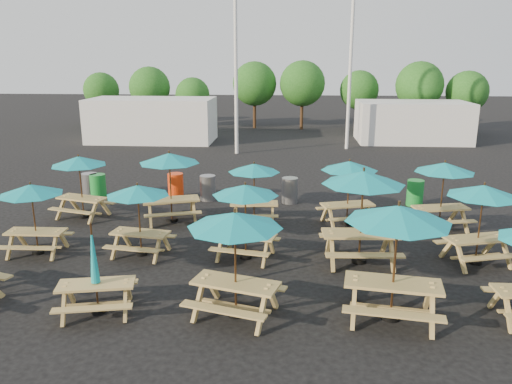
# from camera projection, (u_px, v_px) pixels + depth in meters

# --- Properties ---
(ground) EXTENTS (120.00, 120.00, 0.00)m
(ground) POSITION_uv_depth(u_px,v_px,m) (253.00, 239.00, 15.25)
(ground) COLOR black
(ground) RESTS_ON ground
(picnic_unit_1) EXTENTS (1.78, 1.78, 2.04)m
(picnic_unit_1) POSITION_uv_depth(u_px,v_px,m) (31.00, 194.00, 13.70)
(picnic_unit_1) COLOR #AB894C
(picnic_unit_1) RESTS_ON ground
(picnic_unit_2) EXTENTS (2.29, 2.29, 2.18)m
(picnic_unit_2) POSITION_uv_depth(u_px,v_px,m) (79.00, 165.00, 16.84)
(picnic_unit_2) COLOR #AB894C
(picnic_unit_2) RESTS_ON ground
(picnic_unit_3) EXTENTS (1.88, 1.72, 2.07)m
(picnic_unit_3) POSITION_uv_depth(u_px,v_px,m) (95.00, 276.00, 10.68)
(picnic_unit_3) COLOR #AB894C
(picnic_unit_3) RESTS_ON ground
(picnic_unit_4) EXTENTS (1.99, 1.99, 2.05)m
(picnic_unit_4) POSITION_uv_depth(u_px,v_px,m) (138.00, 195.00, 13.61)
(picnic_unit_4) COLOR #AB894C
(picnic_unit_4) RESTS_ON ground
(picnic_unit_5) EXTENTS (2.52, 2.52, 2.37)m
(picnic_unit_5) POSITION_uv_depth(u_px,v_px,m) (169.00, 163.00, 16.41)
(picnic_unit_5) COLOR #AB894C
(picnic_unit_5) RESTS_ON ground
(picnic_unit_6) EXTENTS (2.48, 2.48, 2.35)m
(picnic_unit_6) POSITION_uv_depth(u_px,v_px,m) (235.00, 227.00, 10.25)
(picnic_unit_6) COLOR #AB894C
(picnic_unit_6) RESTS_ON ground
(picnic_unit_7) EXTENTS (2.14, 2.14, 2.12)m
(picnic_unit_7) POSITION_uv_depth(u_px,v_px,m) (245.00, 195.00, 13.37)
(picnic_unit_7) COLOR #AB894C
(picnic_unit_7) RESTS_ON ground
(picnic_unit_8) EXTENTS (1.82, 1.82, 2.03)m
(picnic_unit_8) POSITION_uv_depth(u_px,v_px,m) (254.00, 172.00, 16.42)
(picnic_unit_8) COLOR #AB894C
(picnic_unit_8) RESTS_ON ground
(picnic_unit_9) EXTENTS (2.46, 2.46, 2.54)m
(picnic_unit_9) POSITION_uv_depth(u_px,v_px,m) (398.00, 221.00, 10.07)
(picnic_unit_9) COLOR #AB894C
(picnic_unit_9) RESTS_ON ground
(picnic_unit_10) EXTENTS (2.29, 2.29, 2.57)m
(picnic_unit_10) POSITION_uv_depth(u_px,v_px,m) (363.00, 184.00, 12.98)
(picnic_unit_10) COLOR #AB894C
(picnic_unit_10) RESTS_ON ground
(picnic_unit_11) EXTENTS (2.29, 2.29, 2.17)m
(picnic_unit_11) POSITION_uv_depth(u_px,v_px,m) (349.00, 170.00, 16.11)
(picnic_unit_11) COLOR #AB894C
(picnic_unit_11) RESTS_ON ground
(picnic_unit_13) EXTENTS (2.31, 2.31, 2.21)m
(picnic_unit_13) POSITION_uv_depth(u_px,v_px,m) (483.00, 196.00, 12.99)
(picnic_unit_13) COLOR #AB894C
(picnic_unit_13) RESTS_ON ground
(picnic_unit_14) EXTENTS (2.22, 2.22, 2.21)m
(picnic_unit_14) POSITION_uv_depth(u_px,v_px,m) (444.00, 172.00, 15.72)
(picnic_unit_14) COLOR #AB894C
(picnic_unit_14) RESTS_ON ground
(waste_bin_0) EXTENTS (0.61, 0.61, 0.97)m
(waste_bin_0) POSITION_uv_depth(u_px,v_px,m) (90.00, 185.00, 19.70)
(waste_bin_0) COLOR gray
(waste_bin_0) RESTS_ON ground
(waste_bin_1) EXTENTS (0.61, 0.61, 0.97)m
(waste_bin_1) POSITION_uv_depth(u_px,v_px,m) (98.00, 187.00, 19.53)
(waste_bin_1) COLOR #18882F
(waste_bin_1) RESTS_ON ground
(waste_bin_2) EXTENTS (0.61, 0.61, 0.97)m
(waste_bin_2) POSITION_uv_depth(u_px,v_px,m) (176.00, 186.00, 19.68)
(waste_bin_2) COLOR red
(waste_bin_2) RESTS_ON ground
(waste_bin_3) EXTENTS (0.61, 0.61, 0.97)m
(waste_bin_3) POSITION_uv_depth(u_px,v_px,m) (208.00, 188.00, 19.34)
(waste_bin_3) COLOR gray
(waste_bin_3) RESTS_ON ground
(waste_bin_4) EXTENTS (0.61, 0.61, 0.97)m
(waste_bin_4) POSITION_uv_depth(u_px,v_px,m) (290.00, 190.00, 18.97)
(waste_bin_4) COLOR gray
(waste_bin_4) RESTS_ON ground
(waste_bin_5) EXTENTS (0.61, 0.61, 0.97)m
(waste_bin_5) POSITION_uv_depth(u_px,v_px,m) (415.00, 193.00, 18.63)
(waste_bin_5) COLOR #18882F
(waste_bin_5) RESTS_ON ground
(mast_0) EXTENTS (0.20, 0.20, 12.00)m
(mast_0) POSITION_uv_depth(u_px,v_px,m) (236.00, 46.00, 27.29)
(mast_0) COLOR silver
(mast_0) RESTS_ON ground
(mast_1) EXTENTS (0.20, 0.20, 12.00)m
(mast_1) POSITION_uv_depth(u_px,v_px,m) (351.00, 46.00, 28.77)
(mast_1) COLOR silver
(mast_1) RESTS_ON ground
(event_tent_0) EXTENTS (8.00, 4.00, 2.80)m
(event_tent_0) POSITION_uv_depth(u_px,v_px,m) (152.00, 120.00, 32.75)
(event_tent_0) COLOR silver
(event_tent_0) RESTS_ON ground
(event_tent_1) EXTENTS (7.00, 4.00, 2.60)m
(event_tent_1) POSITION_uv_depth(u_px,v_px,m) (412.00, 122.00, 32.58)
(event_tent_1) COLOR silver
(event_tent_1) RESTS_ON ground
(tree_0) EXTENTS (2.80, 2.80, 4.24)m
(tree_0) POSITION_uv_depth(u_px,v_px,m) (101.00, 90.00, 39.77)
(tree_0) COLOR #382314
(tree_0) RESTS_ON ground
(tree_1) EXTENTS (3.11, 3.11, 4.72)m
(tree_1) POSITION_uv_depth(u_px,v_px,m) (150.00, 87.00, 38.09)
(tree_1) COLOR #382314
(tree_1) RESTS_ON ground
(tree_2) EXTENTS (2.59, 2.59, 3.93)m
(tree_2) POSITION_uv_depth(u_px,v_px,m) (193.00, 95.00, 37.76)
(tree_2) COLOR #382314
(tree_2) RESTS_ON ground
(tree_3) EXTENTS (3.36, 3.36, 5.09)m
(tree_3) POSITION_uv_depth(u_px,v_px,m) (255.00, 84.00, 38.27)
(tree_3) COLOR #382314
(tree_3) RESTS_ON ground
(tree_4) EXTENTS (3.41, 3.41, 5.17)m
(tree_4) POSITION_uv_depth(u_px,v_px,m) (302.00, 84.00, 37.56)
(tree_4) COLOR #382314
(tree_4) RESTS_ON ground
(tree_5) EXTENTS (2.94, 2.94, 4.45)m
(tree_5) POSITION_uv_depth(u_px,v_px,m) (359.00, 90.00, 37.80)
(tree_5) COLOR #382314
(tree_5) RESTS_ON ground
(tree_6) EXTENTS (3.38, 3.38, 5.13)m
(tree_6) POSITION_uv_depth(u_px,v_px,m) (419.00, 85.00, 35.69)
(tree_6) COLOR #382314
(tree_6) RESTS_ON ground
(tree_7) EXTENTS (2.95, 2.95, 4.48)m
(tree_7) POSITION_uv_depth(u_px,v_px,m) (467.00, 92.00, 35.60)
(tree_7) COLOR #382314
(tree_7) RESTS_ON ground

